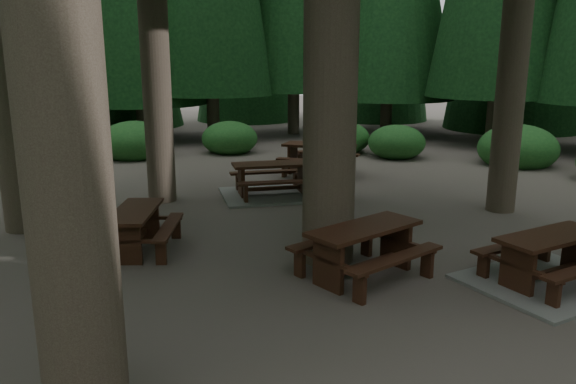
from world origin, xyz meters
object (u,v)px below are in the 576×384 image
object	(u,v)px
picnic_table_c	(272,185)
picnic_table_d	(319,154)
picnic_table_b	(135,224)
picnic_table_a	(549,267)
picnic_table_f	(364,243)

from	to	relation	value
picnic_table_c	picnic_table_d	size ratio (longest dim) A/B	0.96
picnic_table_b	picnic_table_c	distance (m)	4.55
picnic_table_d	picnic_table_a	bearing A→B (deg)	-49.16
picnic_table_b	picnic_table_f	size ratio (longest dim) A/B	0.87
picnic_table_d	picnic_table_c	bearing A→B (deg)	-95.71
picnic_table_f	picnic_table_b	bearing A→B (deg)	122.86
picnic_table_b	picnic_table_d	size ratio (longest dim) A/B	0.78
picnic_table_b	picnic_table_c	size ratio (longest dim) A/B	0.81
picnic_table_c	picnic_table_b	bearing A→B (deg)	-132.71
picnic_table_c	picnic_table_f	size ratio (longest dim) A/B	1.08
picnic_table_a	picnic_table_d	bearing A→B (deg)	80.62
picnic_table_a	picnic_table_b	bearing A→B (deg)	137.59
picnic_table_c	picnic_table_d	bearing A→B (deg)	50.28
picnic_table_c	picnic_table_f	world-z (taller)	picnic_table_f
picnic_table_c	picnic_table_d	world-z (taller)	picnic_table_d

